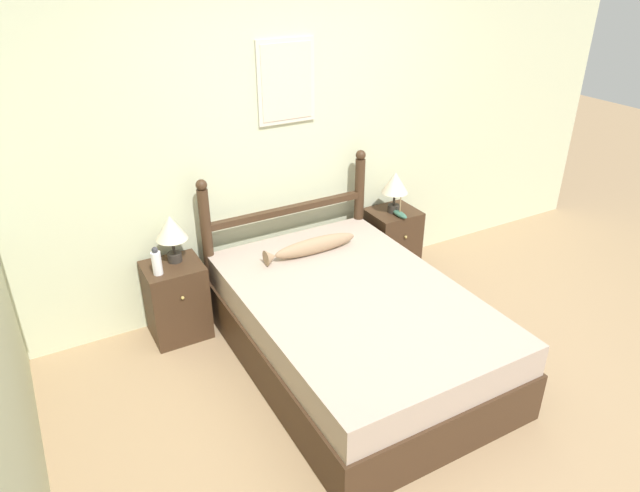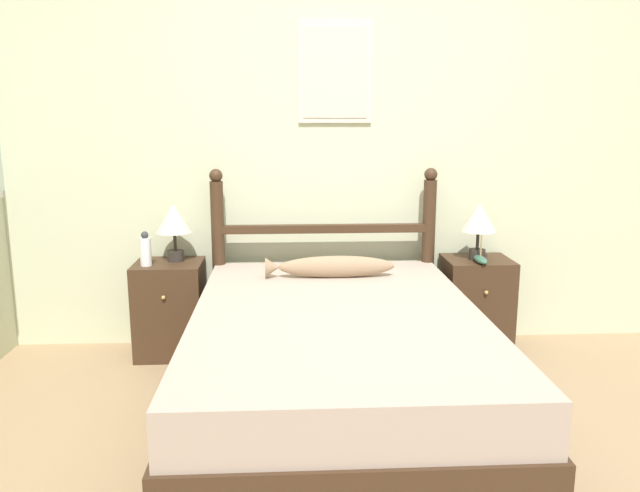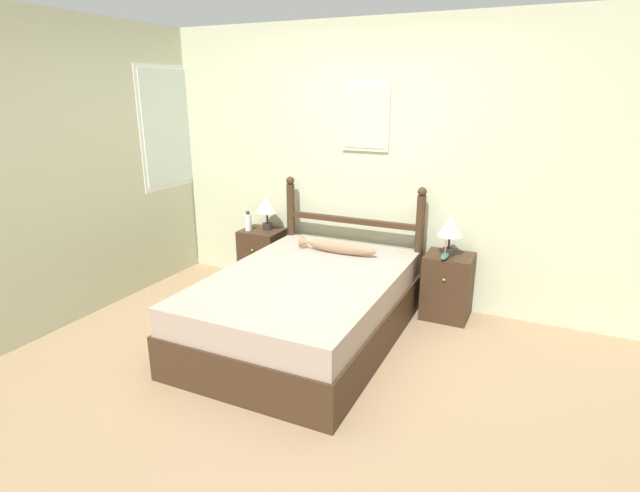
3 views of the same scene
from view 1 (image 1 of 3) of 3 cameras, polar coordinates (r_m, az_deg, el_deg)
ground_plane at (r=3.76m, az=10.04°, el=-15.61°), size 16.00×16.00×0.00m
wall_back at (r=4.39m, az=-2.83°, el=10.82°), size 6.40×0.08×2.55m
bed at (r=3.89m, az=3.41°, el=-8.26°), size 1.39×2.04×0.55m
headboard at (r=4.45m, az=-3.21°, el=1.81°), size 1.39×0.08×1.13m
nightstand_left at (r=4.26m, az=-14.13°, el=-5.27°), size 0.40×0.38×0.58m
nightstand_right at (r=4.97m, az=7.17°, el=0.46°), size 0.40×0.38×0.58m
table_lamp_left at (r=4.06m, az=-14.67°, el=1.59°), size 0.22×0.22×0.35m
table_lamp_right at (r=4.74m, az=7.52°, el=6.13°), size 0.22×0.22×0.35m
bottle at (r=3.99m, az=-16.02°, el=-1.54°), size 0.07×0.07×0.21m
model_boat at (r=4.75m, az=7.97°, el=3.21°), size 0.06×0.18×0.17m
fish_pillow at (r=4.17m, az=-0.89°, el=-0.06°), size 0.73×0.11×0.12m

